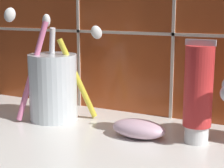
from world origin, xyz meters
TOP-DOWN VIEW (x-y plane):
  - sink_counter at (0.00, 0.00)cm, footprint 71.10×28.55cm
  - tile_wall_backsplash at (0.01, 14.52)cm, footprint 81.10×1.72cm
  - toothbrush_cup at (-15.18, 4.46)cm, footprint 13.12×10.12cm
  - toothpaste_tube at (8.47, 4.43)cm, footprint 4.02×3.83cm
  - soap_bar at (0.70, 2.59)cm, footprint 7.87×4.58cm

SIDE VIEW (x-z plane):
  - sink_counter at x=0.00cm, z-range 0.00..2.00cm
  - soap_bar at x=0.70cm, z-range 2.00..4.57cm
  - toothbrush_cup at x=-15.18cm, z-range -1.44..16.84cm
  - toothpaste_tube at x=8.47cm, z-range 1.93..15.95cm
  - tile_wall_backsplash at x=0.01cm, z-range 0.01..41.75cm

